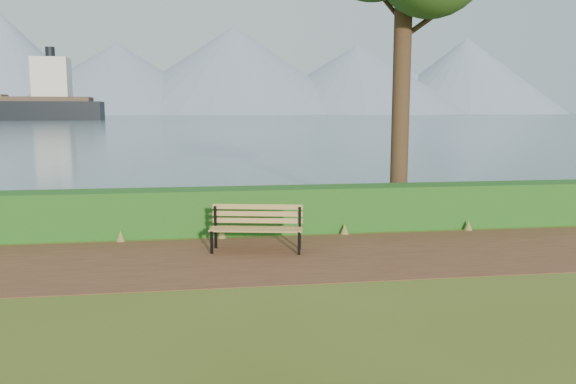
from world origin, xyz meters
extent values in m
plane|color=#4F5E1A|center=(0.00, 0.00, 0.00)|extent=(140.00, 140.00, 0.00)
cube|color=#56301D|center=(0.00, 0.30, 0.01)|extent=(40.00, 3.40, 0.01)
cube|color=#164714|center=(0.00, 2.60, 0.50)|extent=(32.00, 0.85, 1.00)
cube|color=#445F6E|center=(0.00, 260.00, 0.01)|extent=(700.00, 510.00, 0.00)
cone|color=slate|center=(-140.00, 410.00, 35.00)|extent=(140.00, 140.00, 70.00)
cone|color=slate|center=(-60.00, 395.00, 24.00)|extent=(160.00, 160.00, 48.00)
cone|color=slate|center=(20.00, 405.00, 31.00)|extent=(190.00, 190.00, 62.00)
cone|color=slate|center=(110.00, 400.00, 25.00)|extent=(170.00, 170.00, 50.00)
cone|color=slate|center=(200.00, 410.00, 29.00)|extent=(150.00, 150.00, 58.00)
cone|color=slate|center=(-10.00, 430.00, 17.50)|extent=(120.00, 120.00, 35.00)
cone|color=slate|center=(150.00, 425.00, 20.00)|extent=(130.00, 130.00, 40.00)
cube|color=black|center=(-1.33, 0.75, 0.22)|extent=(0.06, 0.07, 0.45)
cube|color=black|center=(-1.24, 1.18, 0.43)|extent=(0.06, 0.07, 0.85)
cube|color=black|center=(-1.28, 0.97, 0.42)|extent=(0.15, 0.52, 0.05)
cube|color=black|center=(0.31, 0.43, 0.22)|extent=(0.06, 0.07, 0.45)
cube|color=black|center=(0.39, 0.86, 0.43)|extent=(0.06, 0.07, 0.85)
cube|color=black|center=(0.35, 0.64, 0.42)|extent=(0.15, 0.52, 0.05)
cube|color=olive|center=(-0.50, 0.62, 0.45)|extent=(1.77, 0.44, 0.03)
cube|color=olive|center=(-0.48, 0.74, 0.45)|extent=(1.77, 0.44, 0.03)
cube|color=olive|center=(-0.46, 0.87, 0.45)|extent=(1.77, 0.44, 0.03)
cube|color=olive|center=(-0.43, 0.99, 0.45)|extent=(1.77, 0.44, 0.03)
cube|color=olive|center=(-0.42, 1.05, 0.57)|extent=(1.76, 0.39, 0.10)
cube|color=olive|center=(-0.42, 1.05, 0.70)|extent=(1.76, 0.39, 0.10)
cube|color=olive|center=(-0.42, 1.05, 0.84)|extent=(1.76, 0.39, 0.10)
cylinder|color=#331E15|center=(3.43, 3.77, 3.94)|extent=(0.44, 0.44, 7.89)
cylinder|color=#331E15|center=(3.92, 3.77, 4.82)|extent=(1.15, 0.13, 0.86)
cylinder|color=#331E15|center=(2.99, 3.88, 5.37)|extent=(0.89, 0.41, 0.79)
cube|color=silver|center=(-42.05, 151.47, 11.11)|extent=(9.56, 8.85, 11.11)
cylinder|color=black|center=(-42.05, 151.47, 17.68)|extent=(2.42, 2.42, 3.53)
camera|label=1|loc=(-1.40, -9.78, 2.72)|focal=35.00mm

